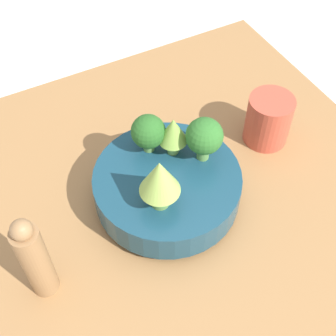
# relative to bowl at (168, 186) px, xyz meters

# --- Properties ---
(ground_plane) EXTENTS (6.00, 6.00, 0.00)m
(ground_plane) POSITION_rel_bowl_xyz_m (0.02, -0.00, -0.09)
(ground_plane) COLOR silver
(table) EXTENTS (0.85, 0.86, 0.05)m
(table) POSITION_rel_bowl_xyz_m (0.02, -0.00, -0.07)
(table) COLOR #9E7042
(table) RESTS_ON ground_plane
(bowl) EXTENTS (0.25, 0.25, 0.07)m
(bowl) POSITION_rel_bowl_xyz_m (0.00, 0.00, 0.00)
(bowl) COLOR navy
(bowl) RESTS_ON table
(broccoli_floret_left) EXTENTS (0.06, 0.06, 0.07)m
(broccoli_floret_left) POSITION_rel_bowl_xyz_m (-0.07, -0.00, 0.07)
(broccoli_floret_left) COLOR #609347
(broccoli_floret_left) RESTS_ON bowl
(romanesco_piece_near) EXTENTS (0.06, 0.06, 0.10)m
(romanesco_piece_near) POSITION_rel_bowl_xyz_m (0.04, -0.04, 0.09)
(romanesco_piece_near) COLOR #609347
(romanesco_piece_near) RESTS_ON bowl
(broccoli_floret_back) EXTENTS (0.06, 0.06, 0.08)m
(broccoli_floret_back) POSITION_rel_bowl_xyz_m (-0.01, 0.07, 0.08)
(broccoli_floret_back) COLOR #609347
(broccoli_floret_back) RESTS_ON bowl
(romanesco_piece_far) EXTENTS (0.05, 0.05, 0.08)m
(romanesco_piece_far) POSITION_rel_bowl_xyz_m (-0.04, 0.03, 0.08)
(romanesco_piece_far) COLOR #7AB256
(romanesco_piece_far) RESTS_ON bowl
(cup) EXTENTS (0.09, 0.09, 0.10)m
(cup) POSITION_rel_bowl_xyz_m (-0.04, 0.24, 0.01)
(cup) COLOR #C64C38
(cup) RESTS_ON table
(pepper_mill) EXTENTS (0.04, 0.04, 0.18)m
(pepper_mill) POSITION_rel_bowl_xyz_m (0.05, -0.24, 0.05)
(pepper_mill) COLOR #997047
(pepper_mill) RESTS_ON table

